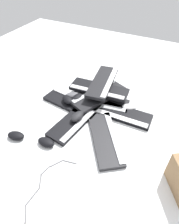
# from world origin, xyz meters

# --- Properties ---
(ground_plane) EXTENTS (3.20, 3.20, 0.00)m
(ground_plane) POSITION_xyz_m (0.00, 0.00, 0.00)
(ground_plane) COLOR white
(keyboard_0) EXTENTS (0.22, 0.46, 0.03)m
(keyboard_0) POSITION_xyz_m (0.19, -0.02, 0.01)
(keyboard_0) COLOR black
(keyboard_0) RESTS_ON ground
(keyboard_1) EXTENTS (0.20, 0.45, 0.03)m
(keyboard_1) POSITION_xyz_m (0.09, 0.15, 0.01)
(keyboard_1) COLOR black
(keyboard_1) RESTS_ON ground
(keyboard_2) EXTENTS (0.46, 0.21, 0.03)m
(keyboard_2) POSITION_xyz_m (-0.05, 0.04, 0.01)
(keyboard_2) COLOR black
(keyboard_2) RESTS_ON ground
(keyboard_3) EXTENTS (0.45, 0.38, 0.03)m
(keyboard_3) POSITION_xyz_m (-0.11, -0.20, 0.01)
(keyboard_3) COLOR #232326
(keyboard_3) RESTS_ON ground
(keyboard_4) EXTENTS (0.16, 0.44, 0.03)m
(keyboard_4) POSITION_xyz_m (0.14, -0.20, 0.01)
(keyboard_4) COLOR black
(keyboard_4) RESTS_ON ground
(keyboard_5) EXTENTS (0.46, 0.31, 0.03)m
(keyboard_5) POSITION_xyz_m (0.23, -0.00, 0.04)
(keyboard_5) COLOR black
(keyboard_5) RESTS_ON keyboard_0
(keyboard_6) EXTENTS (0.19, 0.45, 0.03)m
(keyboard_6) POSITION_xyz_m (0.26, 0.01, 0.07)
(keyboard_6) COLOR black
(keyboard_6) RESTS_ON keyboard_5
(keyboard_7) EXTENTS (0.46, 0.22, 0.03)m
(keyboard_7) POSITION_xyz_m (0.33, 0.01, 0.10)
(keyboard_7) COLOR black
(keyboard_7) RESTS_ON keyboard_6
(mouse_0) EXTENTS (0.11, 0.13, 0.04)m
(mouse_0) POSITION_xyz_m (0.23, -0.24, 0.02)
(mouse_0) COLOR silver
(mouse_0) RESTS_ON ground
(mouse_1) EXTENTS (0.12, 0.08, 0.04)m
(mouse_1) POSITION_xyz_m (0.13, 0.13, 0.05)
(mouse_1) COLOR black
(mouse_1) RESTS_ON keyboard_1
(mouse_2) EXTENTS (0.07, 0.11, 0.04)m
(mouse_2) POSITION_xyz_m (-0.31, 0.10, 0.02)
(mouse_2) COLOR black
(mouse_2) RESTS_ON ground
(mouse_3) EXTENTS (0.12, 0.13, 0.04)m
(mouse_3) POSITION_xyz_m (0.07, 0.18, 0.05)
(mouse_3) COLOR black
(mouse_3) RESTS_ON keyboard_1
(mouse_4) EXTENTS (0.12, 0.13, 0.04)m
(mouse_4) POSITION_xyz_m (0.14, 0.17, 0.05)
(mouse_4) COLOR #4C4C51
(mouse_4) RESTS_ON keyboard_1
(mouse_5) EXTENTS (0.08, 0.12, 0.04)m
(mouse_5) POSITION_xyz_m (-0.35, 0.30, 0.02)
(mouse_5) COLOR black
(mouse_5) RESTS_ON ground
(mouse_6) EXTENTS (0.12, 0.08, 0.04)m
(mouse_6) POSITION_xyz_m (-0.05, 0.03, 0.05)
(mouse_6) COLOR black
(mouse_6) RESTS_ON keyboard_2
(cable_0) EXTENTS (0.65, 0.14, 0.01)m
(cable_0) POSITION_xyz_m (-0.64, -0.06, 0.00)
(cable_0) COLOR #59595B
(cable_0) RESTS_ON ground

